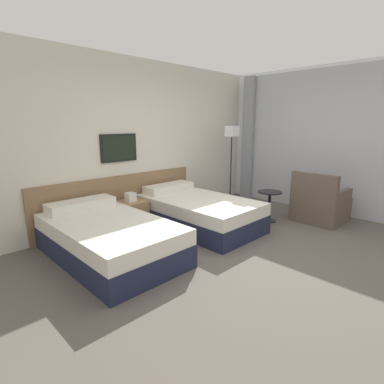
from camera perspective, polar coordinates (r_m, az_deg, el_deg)
ground_plane at (r=4.08m, az=12.28°, el=-11.36°), size 16.00×16.00×0.00m
wall_headboard at (r=5.32m, az=-8.83°, el=8.88°), size 10.00×0.10×2.70m
wall_window at (r=6.08m, az=26.46°, el=8.59°), size 0.21×4.79×2.70m
bed_near_door at (r=3.97m, az=-15.59°, el=-8.40°), size 1.15×1.96×0.61m
bed_near_window at (r=4.90m, az=1.12°, el=-3.79°), size 1.15×1.96×0.61m
nightstand at (r=4.94m, az=-11.48°, el=-4.12°), size 0.43×0.42×0.58m
floor_lamp at (r=6.05m, az=7.56°, el=9.44°), size 0.24×0.24×1.61m
side_table at (r=5.30m, az=14.55°, el=-1.62°), size 0.40×0.40×0.53m
armchair at (r=5.61m, az=23.10°, el=-2.38°), size 0.77×0.79×0.87m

